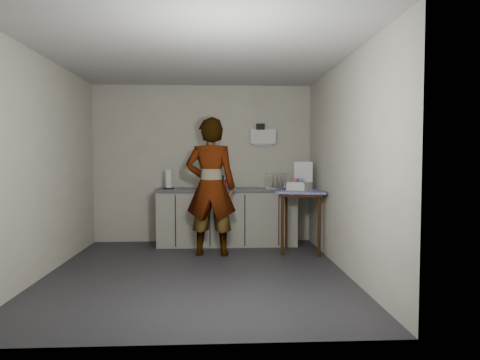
{
  "coord_description": "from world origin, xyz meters",
  "views": [
    {
      "loc": [
        0.26,
        -5.15,
        1.4
      ],
      "look_at": [
        0.55,
        0.45,
        1.11
      ],
      "focal_mm": 32.0,
      "sensor_mm": 36.0,
      "label": 1
    }
  ],
  "objects_px": {
    "dark_bottle": "(215,180)",
    "paper_towel": "(169,180)",
    "kitchen_counter": "(227,218)",
    "dish_rack": "(275,185)",
    "standing_man": "(211,187)",
    "side_table": "(302,198)",
    "soap_bottle": "(221,180)",
    "soda_can": "(224,184)",
    "bakery_box": "(300,184)"
  },
  "relations": [
    {
      "from": "dark_bottle",
      "to": "paper_towel",
      "type": "height_order",
      "value": "paper_towel"
    },
    {
      "from": "dark_bottle",
      "to": "kitchen_counter",
      "type": "bearing_deg",
      "value": -17.93
    },
    {
      "from": "kitchen_counter",
      "to": "dish_rack",
      "type": "xyz_separation_m",
      "value": [
        0.78,
        0.02,
        0.54
      ]
    },
    {
      "from": "standing_man",
      "to": "dish_rack",
      "type": "height_order",
      "value": "standing_man"
    },
    {
      "from": "dish_rack",
      "to": "side_table",
      "type": "bearing_deg",
      "value": -63.1
    },
    {
      "from": "soap_bottle",
      "to": "paper_towel",
      "type": "bearing_deg",
      "value": 175.98
    },
    {
      "from": "soda_can",
      "to": "standing_man",
      "type": "bearing_deg",
      "value": -104.41
    },
    {
      "from": "paper_towel",
      "to": "dish_rack",
      "type": "xyz_separation_m",
      "value": [
        1.72,
        0.02,
        -0.09
      ]
    },
    {
      "from": "soda_can",
      "to": "dish_rack",
      "type": "distance_m",
      "value": 0.83
    },
    {
      "from": "dark_bottle",
      "to": "bakery_box",
      "type": "xyz_separation_m",
      "value": [
        1.27,
        -0.59,
        -0.03
      ]
    },
    {
      "from": "soda_can",
      "to": "dark_bottle",
      "type": "xyz_separation_m",
      "value": [
        -0.15,
        0.01,
        0.06
      ]
    },
    {
      "from": "side_table",
      "to": "soda_can",
      "type": "bearing_deg",
      "value": 165.26
    },
    {
      "from": "standing_man",
      "to": "paper_towel",
      "type": "height_order",
      "value": "standing_man"
    },
    {
      "from": "kitchen_counter",
      "to": "bakery_box",
      "type": "bearing_deg",
      "value": -26.18
    },
    {
      "from": "kitchen_counter",
      "to": "side_table",
      "type": "xyz_separation_m",
      "value": [
        1.1,
        -0.6,
        0.37
      ]
    },
    {
      "from": "soap_bottle",
      "to": "paper_towel",
      "type": "xyz_separation_m",
      "value": [
        -0.83,
        0.06,
        -0.0
      ]
    },
    {
      "from": "standing_man",
      "to": "soap_bottle",
      "type": "height_order",
      "value": "standing_man"
    },
    {
      "from": "dish_rack",
      "to": "soap_bottle",
      "type": "bearing_deg",
      "value": -174.72
    },
    {
      "from": "side_table",
      "to": "bakery_box",
      "type": "bearing_deg",
      "value": 123.32
    },
    {
      "from": "standing_man",
      "to": "paper_towel",
      "type": "relative_size",
      "value": 6.54
    },
    {
      "from": "soda_can",
      "to": "bakery_box",
      "type": "height_order",
      "value": "bakery_box"
    },
    {
      "from": "side_table",
      "to": "soda_can",
      "type": "distance_m",
      "value": 1.33
    },
    {
      "from": "dark_bottle",
      "to": "dish_rack",
      "type": "bearing_deg",
      "value": -2.44
    },
    {
      "from": "standing_man",
      "to": "dark_bottle",
      "type": "relative_size",
      "value": 7.58
    },
    {
      "from": "side_table",
      "to": "paper_towel",
      "type": "bearing_deg",
      "value": 178.42
    },
    {
      "from": "soap_bottle",
      "to": "soda_can",
      "type": "height_order",
      "value": "soap_bottle"
    },
    {
      "from": "bakery_box",
      "to": "standing_man",
      "type": "bearing_deg",
      "value": -137.66
    },
    {
      "from": "paper_towel",
      "to": "bakery_box",
      "type": "height_order",
      "value": "bakery_box"
    },
    {
      "from": "dish_rack",
      "to": "dark_bottle",
      "type": "bearing_deg",
      "value": 177.56
    },
    {
      "from": "kitchen_counter",
      "to": "standing_man",
      "type": "xyz_separation_m",
      "value": [
        -0.25,
        -0.73,
        0.56
      ]
    },
    {
      "from": "soap_bottle",
      "to": "bakery_box",
      "type": "distance_m",
      "value": 1.27
    },
    {
      "from": "soda_can",
      "to": "dish_rack",
      "type": "relative_size",
      "value": 0.39
    },
    {
      "from": "standing_man",
      "to": "dish_rack",
      "type": "bearing_deg",
      "value": -137.99
    },
    {
      "from": "side_table",
      "to": "dark_bottle",
      "type": "distance_m",
      "value": 1.48
    },
    {
      "from": "side_table",
      "to": "kitchen_counter",
      "type": "bearing_deg",
      "value": 166.23
    },
    {
      "from": "soap_bottle",
      "to": "dish_rack",
      "type": "distance_m",
      "value": 0.89
    },
    {
      "from": "kitchen_counter",
      "to": "side_table",
      "type": "height_order",
      "value": "side_table"
    },
    {
      "from": "paper_towel",
      "to": "dish_rack",
      "type": "distance_m",
      "value": 1.72
    },
    {
      "from": "side_table",
      "to": "dish_rack",
      "type": "bearing_deg",
      "value": 131.74
    },
    {
      "from": "dark_bottle",
      "to": "paper_towel",
      "type": "bearing_deg",
      "value": -174.96
    },
    {
      "from": "kitchen_counter",
      "to": "standing_man",
      "type": "bearing_deg",
      "value": -108.72
    },
    {
      "from": "side_table",
      "to": "standing_man",
      "type": "bearing_deg",
      "value": -159.54
    },
    {
      "from": "kitchen_counter",
      "to": "soap_bottle",
      "type": "height_order",
      "value": "soap_bottle"
    },
    {
      "from": "standing_man",
      "to": "soap_bottle",
      "type": "bearing_deg",
      "value": -96.72
    },
    {
      "from": "soap_bottle",
      "to": "dish_rack",
      "type": "xyz_separation_m",
      "value": [
        0.88,
        0.08,
        -0.09
      ]
    },
    {
      "from": "paper_towel",
      "to": "side_table",
      "type": "bearing_deg",
      "value": -16.42
    },
    {
      "from": "standing_man",
      "to": "dark_bottle",
      "type": "xyz_separation_m",
      "value": [
        0.05,
        0.8,
        0.05
      ]
    },
    {
      "from": "standing_man",
      "to": "paper_towel",
      "type": "xyz_separation_m",
      "value": [
        -0.68,
        0.73,
        0.07
      ]
    },
    {
      "from": "dish_rack",
      "to": "paper_towel",
      "type": "bearing_deg",
      "value": -179.23
    },
    {
      "from": "standing_man",
      "to": "bakery_box",
      "type": "xyz_separation_m",
      "value": [
        1.32,
        0.2,
        0.03
      ]
    }
  ]
}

